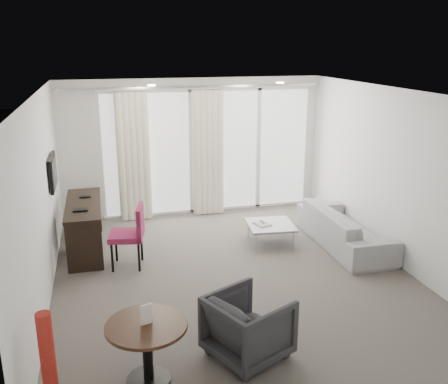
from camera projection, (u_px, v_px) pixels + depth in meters
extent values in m
cube|color=#575048|center=(234.00, 277.00, 7.14)|extent=(5.00, 6.00, 0.00)
cube|color=white|center=(235.00, 93.00, 6.39)|extent=(5.00, 6.00, 0.00)
cube|color=silver|center=(41.00, 204.00, 6.18)|extent=(0.00, 6.00, 2.60)
cube|color=silver|center=(398.00, 178.00, 7.35)|extent=(0.00, 6.00, 2.60)
cube|color=silver|center=(334.00, 294.00, 3.98)|extent=(5.00, 0.00, 2.60)
cylinder|color=#FFE0B2|center=(151.00, 85.00, 7.67)|extent=(0.12, 0.12, 0.02)
cylinder|color=#FFE0B2|center=(280.00, 83.00, 8.16)|extent=(0.12, 0.12, 0.02)
cylinder|color=#A22219|center=(49.00, 368.00, 4.31)|extent=(0.24, 0.24, 1.06)
imported|color=#2A2A2D|center=(248.00, 327.00, 5.26)|extent=(1.02, 1.01, 0.70)
imported|color=gray|center=(345.00, 228.00, 8.17)|extent=(0.83, 2.11, 0.62)
cube|color=#4D4D50|center=(195.00, 192.00, 11.41)|extent=(5.60, 3.00, 0.12)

